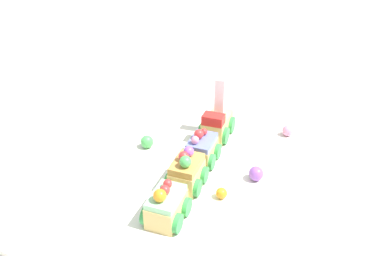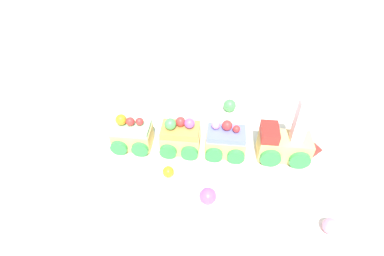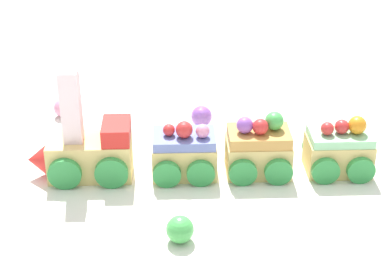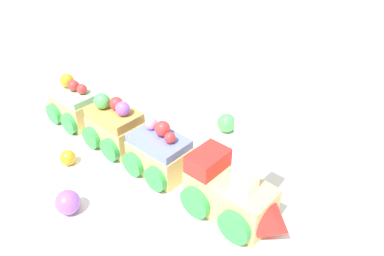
% 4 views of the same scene
% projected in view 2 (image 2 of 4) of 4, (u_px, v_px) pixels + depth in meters
% --- Properties ---
extents(ground_plane, '(10.00, 10.00, 0.00)m').
position_uv_depth(ground_plane, '(216.00, 143.00, 0.62)').
color(ground_plane, beige).
extents(display_board, '(0.67, 0.39, 0.01)m').
position_uv_depth(display_board, '(216.00, 141.00, 0.62)').
color(display_board, white).
rests_on(display_board, ground_plane).
extents(cake_train_locomotive, '(0.13, 0.08, 0.13)m').
position_uv_depth(cake_train_locomotive, '(288.00, 144.00, 0.56)').
color(cake_train_locomotive, '#E5C675').
rests_on(cake_train_locomotive, display_board).
extents(cake_car_blueberry, '(0.08, 0.07, 0.07)m').
position_uv_depth(cake_car_blueberry, '(226.00, 141.00, 0.57)').
color(cake_car_blueberry, '#E5C675').
rests_on(cake_car_blueberry, display_board).
extents(cake_car_caramel, '(0.08, 0.07, 0.08)m').
position_uv_depth(cake_car_caramel, '(180.00, 137.00, 0.58)').
color(cake_car_caramel, '#E5C675').
rests_on(cake_car_caramel, display_board).
extents(cake_car_mint, '(0.08, 0.07, 0.07)m').
position_uv_depth(cake_car_mint, '(132.00, 135.00, 0.58)').
color(cake_car_mint, '#E5C675').
rests_on(cake_car_mint, display_board).
extents(gumball_orange, '(0.02, 0.02, 0.02)m').
position_uv_depth(gumball_orange, '(168.00, 172.00, 0.54)').
color(gumball_orange, orange).
rests_on(gumball_orange, display_board).
extents(gumball_pink, '(0.03, 0.03, 0.03)m').
position_uv_depth(gumball_pink, '(331.00, 226.00, 0.46)').
color(gumball_pink, pink).
rests_on(gumball_pink, display_board).
extents(gumball_green, '(0.03, 0.03, 0.03)m').
position_uv_depth(gumball_green, '(230.00, 106.00, 0.67)').
color(gumball_green, '#4CBC56').
rests_on(gumball_green, display_board).
extents(gumball_purple, '(0.03, 0.03, 0.03)m').
position_uv_depth(gumball_purple, '(208.00, 196.00, 0.49)').
color(gumball_purple, '#9956C6').
rests_on(gumball_purple, display_board).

